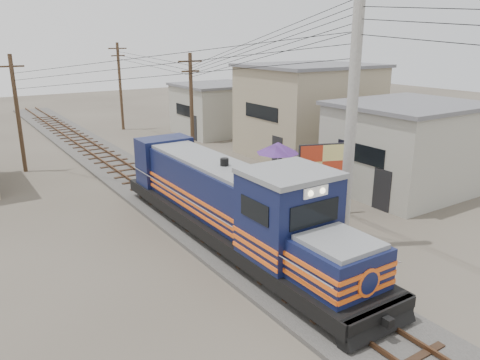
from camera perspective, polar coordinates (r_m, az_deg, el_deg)
ground at (r=17.26m, az=2.80°, el=-10.25°), size 120.00×120.00×0.00m
ballast at (r=25.38m, az=-10.53°, el=-1.24°), size 3.60×70.00×0.16m
track at (r=25.32m, az=-10.55°, el=-0.86°), size 1.15×70.00×0.12m
locomotive at (r=18.17m, az=-0.95°, el=-3.13°), size 2.76×15.02×3.72m
utility_pole_main at (r=17.54m, az=13.40°, el=7.03°), size 0.40×0.40×10.00m
wooden_pole_mid at (r=29.96m, az=-5.93°, el=8.81°), size 1.60×0.24×7.00m
wooden_pole_far at (r=42.88m, az=-14.40°, el=11.17°), size 1.60×0.24×7.50m
wooden_pole_left at (r=30.94m, az=-25.49°, el=7.52°), size 1.60×0.24×7.00m
power_lines at (r=22.70m, az=-10.38°, el=15.89°), size 9.65×19.00×3.30m
shophouse_front at (r=26.27m, az=19.65°, el=3.83°), size 7.35×6.30×4.70m
shophouse_mid at (r=32.90m, az=8.36°, el=8.45°), size 8.40×7.35×6.20m
shophouse_back at (r=40.22m, az=-2.87°, el=8.70°), size 6.30×6.30×4.20m
billboard at (r=21.33m, az=9.93°, el=2.04°), size 2.08×0.88×3.37m
market_umbrella at (r=24.99m, az=4.64°, el=3.92°), size 2.51×2.51×2.58m
vendor at (r=24.79m, az=7.44°, el=0.06°), size 0.60×0.45×1.47m
plant_nursery at (r=23.75m, az=8.36°, el=-1.40°), size 3.28×2.21×1.11m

